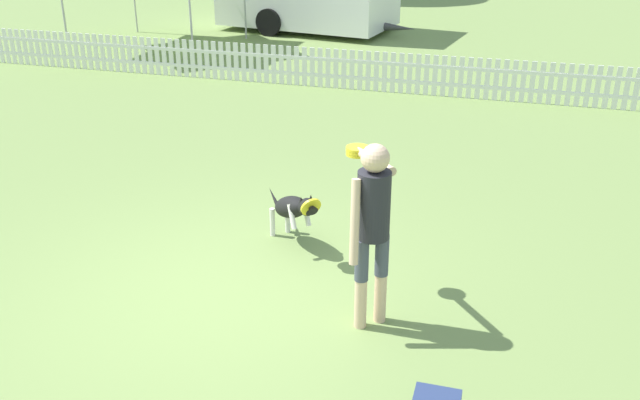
{
  "coord_description": "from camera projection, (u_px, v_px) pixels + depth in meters",
  "views": [
    {
      "loc": [
        2.49,
        -5.34,
        3.61
      ],
      "look_at": [
        0.78,
        0.63,
        0.81
      ],
      "focal_mm": 40.0,
      "sensor_mm": 36.0,
      "label": 1
    }
  ],
  "objects": [
    {
      "name": "ground_plane",
      "position": [
        224.0,
        294.0,
        6.79
      ],
      "size": [
        240.0,
        240.0,
        0.0
      ],
      "primitive_type": "plane",
      "color": "olive"
    },
    {
      "name": "handler_person",
      "position": [
        372.0,
        214.0,
        5.95
      ],
      "size": [
        0.61,
        1.08,
        1.69
      ],
      "rotation": [
        0.0,
        0.0,
        0.75
      ],
      "color": "beige",
      "rests_on": "ground_plane"
    },
    {
      "name": "leaping_dog",
      "position": [
        293.0,
        208.0,
        7.48
      ],
      "size": [
        0.87,
        0.93,
        0.75
      ],
      "rotation": [
        0.0,
        0.0,
        -2.4
      ],
      "color": "black",
      "rests_on": "ground_plane"
    },
    {
      "name": "frisbee_near_handler",
      "position": [
        367.0,
        214.0,
        8.38
      ],
      "size": [
        0.22,
        0.22,
        0.02
      ],
      "color": "yellow",
      "rests_on": "ground_plane"
    },
    {
      "name": "picket_fence",
      "position": [
        380.0,
        72.0,
        13.12
      ],
      "size": [
        27.5,
        0.04,
        0.74
      ],
      "color": "white",
      "rests_on": "ground_plane"
    }
  ]
}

